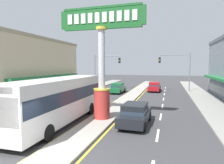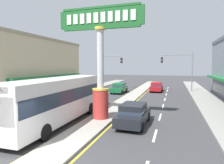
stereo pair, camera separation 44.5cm
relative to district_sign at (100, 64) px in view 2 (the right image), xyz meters
The scene contains 14 objects.
ground_plane 8.20m from the district_sign, 90.00° to the right, with size 160.00×160.00×0.00m, color #3A3A3D.
median_strip 11.84m from the district_sign, 90.00° to the left, with size 2.04×52.00×0.14m, color #A39E93.
sidewalk_left 13.49m from the district_sign, 135.08° to the left, with size 2.90×60.00×0.18m, color gray.
sidewalk_right 13.49m from the district_sign, 44.92° to the left, with size 2.90×60.00×0.18m, color gray.
lane_markings 10.61m from the district_sign, 90.00° to the left, with size 8.78×52.00×0.01m.
district_sign is the anchor object (origin of this frame).
storefront_left 19.16m from the district_sign, 145.40° to the left, with size 8.01×19.06×8.30m.
traffic_light_left_side 20.07m from the district_sign, 108.17° to the left, with size 4.86×0.46×6.20m.
traffic_light_right_side 19.80m from the district_sign, 71.58° to the left, with size 4.86×0.46×6.20m.
sedan_near_right_lane 18.72m from the district_sign, 81.65° to the left, with size 1.90×4.33×1.53m.
sedan_far_right_lane 15.51m from the district_sign, 100.19° to the left, with size 1.89×4.33×1.53m.
sedan_near_left_lane 4.47m from the district_sign, 10.40° to the right, with size 1.93×4.35×1.53m.
bus_mid_left_lane 3.91m from the district_sign, 151.66° to the right, with size 2.74×11.25×3.26m.
street_bench 9.14m from the district_sign, behind, with size 0.48×1.60×0.88m.
Camera 2 is at (5.31, -6.78, 4.16)m, focal length 31.11 mm.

